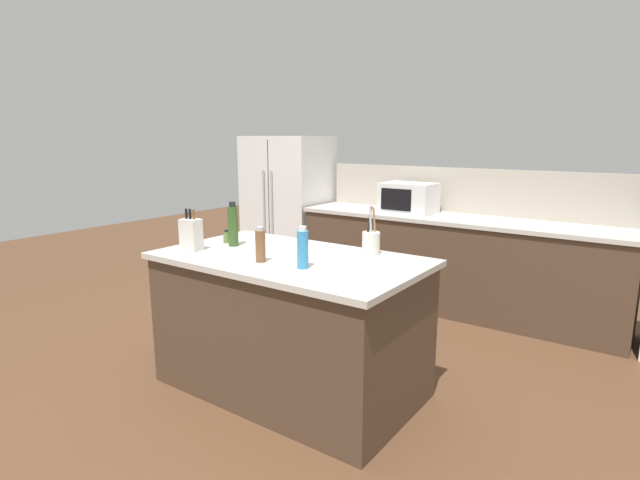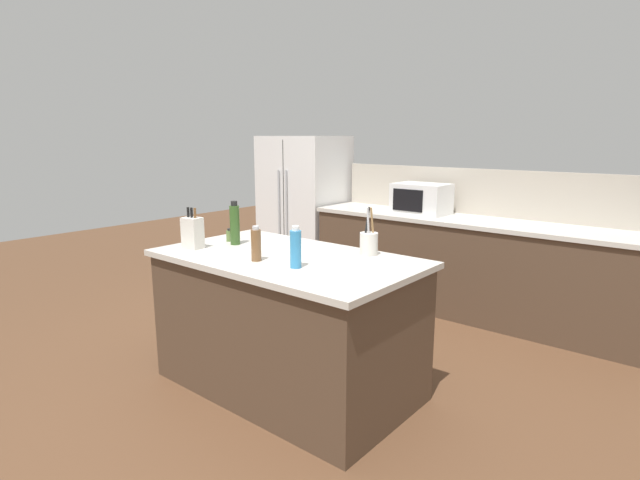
{
  "view_description": "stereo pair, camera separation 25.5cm",
  "coord_description": "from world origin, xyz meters",
  "px_view_note": "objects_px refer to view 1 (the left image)",
  "views": [
    {
      "loc": [
        2.02,
        -2.48,
        1.71
      ],
      "look_at": [
        0.0,
        0.35,
        0.99
      ],
      "focal_mm": 28.0,
      "sensor_mm": 36.0,
      "label": 1
    },
    {
      "loc": [
        2.22,
        -2.33,
        1.71
      ],
      "look_at": [
        0.0,
        0.35,
        0.99
      ],
      "focal_mm": 28.0,
      "sensor_mm": 36.0,
      "label": 2
    }
  ],
  "objects_px": {
    "utensil_crock": "(371,242)",
    "olive_oil_bottle": "(233,225)",
    "refrigerator": "(288,207)",
    "spice_jar_oregano": "(227,237)",
    "knife_block": "(191,234)",
    "dish_soap_bottle": "(303,249)",
    "microwave": "(409,198)",
    "pepper_grinder": "(260,245)"
  },
  "relations": [
    {
      "from": "pepper_grinder",
      "to": "microwave",
      "type": "bearing_deg",
      "value": 93.45
    },
    {
      "from": "pepper_grinder",
      "to": "refrigerator",
      "type": "bearing_deg",
      "value": 125.77
    },
    {
      "from": "olive_oil_bottle",
      "to": "spice_jar_oregano",
      "type": "relative_size",
      "value": 3.29
    },
    {
      "from": "olive_oil_bottle",
      "to": "utensil_crock",
      "type": "bearing_deg",
      "value": 20.4
    },
    {
      "from": "microwave",
      "to": "dish_soap_bottle",
      "type": "relative_size",
      "value": 2.09
    },
    {
      "from": "microwave",
      "to": "utensil_crock",
      "type": "relative_size",
      "value": 1.66
    },
    {
      "from": "spice_jar_oregano",
      "to": "olive_oil_bottle",
      "type": "bearing_deg",
      "value": -21.96
    },
    {
      "from": "dish_soap_bottle",
      "to": "spice_jar_oregano",
      "type": "xyz_separation_m",
      "value": [
        -0.9,
        0.25,
        -0.08
      ]
    },
    {
      "from": "microwave",
      "to": "dish_soap_bottle",
      "type": "distance_m",
      "value": 2.43
    },
    {
      "from": "dish_soap_bottle",
      "to": "olive_oil_bottle",
      "type": "bearing_deg",
      "value": 165.26
    },
    {
      "from": "utensil_crock",
      "to": "dish_soap_bottle",
      "type": "height_order",
      "value": "utensil_crock"
    },
    {
      "from": "utensil_crock",
      "to": "knife_block",
      "type": "bearing_deg",
      "value": -149.46
    },
    {
      "from": "refrigerator",
      "to": "spice_jar_oregano",
      "type": "bearing_deg",
      "value": -61.56
    },
    {
      "from": "dish_soap_bottle",
      "to": "spice_jar_oregano",
      "type": "height_order",
      "value": "dish_soap_bottle"
    },
    {
      "from": "refrigerator",
      "to": "knife_block",
      "type": "distance_m",
      "value": 2.78
    },
    {
      "from": "knife_block",
      "to": "spice_jar_oregano",
      "type": "xyz_separation_m",
      "value": [
        0.01,
        0.33,
        -0.07
      ]
    },
    {
      "from": "dish_soap_bottle",
      "to": "microwave",
      "type": "bearing_deg",
      "value": 100.75
    },
    {
      "from": "utensil_crock",
      "to": "olive_oil_bottle",
      "type": "height_order",
      "value": "utensil_crock"
    },
    {
      "from": "utensil_crock",
      "to": "spice_jar_oregano",
      "type": "distance_m",
      "value": 1.1
    },
    {
      "from": "microwave",
      "to": "utensil_crock",
      "type": "xyz_separation_m",
      "value": [
        0.6,
        -1.83,
        -0.07
      ]
    },
    {
      "from": "microwave",
      "to": "knife_block",
      "type": "relative_size",
      "value": 1.84
    },
    {
      "from": "microwave",
      "to": "olive_oil_bottle",
      "type": "bearing_deg",
      "value": -98.71
    },
    {
      "from": "knife_block",
      "to": "dish_soap_bottle",
      "type": "relative_size",
      "value": 1.14
    },
    {
      "from": "refrigerator",
      "to": "utensil_crock",
      "type": "xyz_separation_m",
      "value": [
        2.24,
        -1.88,
        0.16
      ]
    },
    {
      "from": "knife_block",
      "to": "dish_soap_bottle",
      "type": "xyz_separation_m",
      "value": [
        0.91,
        0.07,
        0.01
      ]
    },
    {
      "from": "spice_jar_oregano",
      "to": "pepper_grinder",
      "type": "distance_m",
      "value": 0.67
    },
    {
      "from": "microwave",
      "to": "knife_block",
      "type": "distance_m",
      "value": 2.5
    },
    {
      "from": "knife_block",
      "to": "dish_soap_bottle",
      "type": "distance_m",
      "value": 0.92
    },
    {
      "from": "dish_soap_bottle",
      "to": "pepper_grinder",
      "type": "height_order",
      "value": "dish_soap_bottle"
    },
    {
      "from": "spice_jar_oregano",
      "to": "pepper_grinder",
      "type": "bearing_deg",
      "value": -25.77
    },
    {
      "from": "knife_block",
      "to": "refrigerator",
      "type": "bearing_deg",
      "value": 106.59
    },
    {
      "from": "refrigerator",
      "to": "spice_jar_oregano",
      "type": "xyz_separation_m",
      "value": [
        1.18,
        -2.18,
        0.12
      ]
    },
    {
      "from": "dish_soap_bottle",
      "to": "spice_jar_oregano",
      "type": "relative_size",
      "value": 2.63
    },
    {
      "from": "refrigerator",
      "to": "spice_jar_oregano",
      "type": "relative_size",
      "value": 17.74
    },
    {
      "from": "utensil_crock",
      "to": "pepper_grinder",
      "type": "xyz_separation_m",
      "value": [
        -0.46,
        -0.59,
        0.02
      ]
    },
    {
      "from": "utensil_crock",
      "to": "pepper_grinder",
      "type": "bearing_deg",
      "value": -127.82
    },
    {
      "from": "dish_soap_bottle",
      "to": "pepper_grinder",
      "type": "bearing_deg",
      "value": -173.69
    },
    {
      "from": "spice_jar_oregano",
      "to": "knife_block",
      "type": "bearing_deg",
      "value": -91.33
    },
    {
      "from": "refrigerator",
      "to": "spice_jar_oregano",
      "type": "height_order",
      "value": "refrigerator"
    },
    {
      "from": "microwave",
      "to": "olive_oil_bottle",
      "type": "distance_m",
      "value": 2.2
    },
    {
      "from": "utensil_crock",
      "to": "dish_soap_bottle",
      "type": "xyz_separation_m",
      "value": [
        -0.15,
        -0.56,
        0.04
      ]
    },
    {
      "from": "refrigerator",
      "to": "dish_soap_bottle",
      "type": "height_order",
      "value": "refrigerator"
    }
  ]
}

